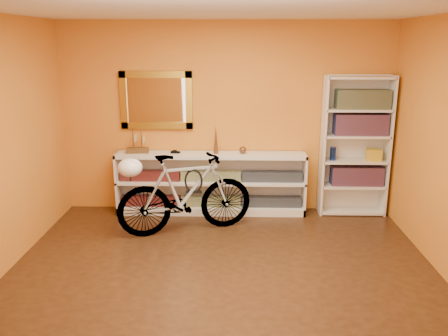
{
  "coord_description": "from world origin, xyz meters",
  "views": [
    {
      "loc": [
        0.12,
        -4.32,
        2.32
      ],
      "look_at": [
        0.0,
        0.7,
        0.95
      ],
      "focal_mm": 37.24,
      "sensor_mm": 36.0,
      "label": 1
    }
  ],
  "objects_px": {
    "bookcase": "(355,147)",
    "helmet": "(130,168)",
    "bicycle": "(186,193)",
    "console_unit": "(211,183)"
  },
  "relations": [
    {
      "from": "console_unit",
      "to": "helmet",
      "type": "height_order",
      "value": "helmet"
    },
    {
      "from": "bicycle",
      "to": "helmet",
      "type": "relative_size",
      "value": 5.92
    },
    {
      "from": "console_unit",
      "to": "helmet",
      "type": "relative_size",
      "value": 8.91
    },
    {
      "from": "helmet",
      "to": "bicycle",
      "type": "bearing_deg",
      "value": 18.88
    },
    {
      "from": "bookcase",
      "to": "helmet",
      "type": "height_order",
      "value": "bookcase"
    },
    {
      "from": "bookcase",
      "to": "helmet",
      "type": "distance_m",
      "value": 3.0
    },
    {
      "from": "helmet",
      "to": "bookcase",
      "type": "bearing_deg",
      "value": 18.32
    },
    {
      "from": "console_unit",
      "to": "bicycle",
      "type": "relative_size",
      "value": 1.5
    },
    {
      "from": "console_unit",
      "to": "bookcase",
      "type": "height_order",
      "value": "bookcase"
    },
    {
      "from": "bookcase",
      "to": "bicycle",
      "type": "xyz_separation_m",
      "value": [
        -2.23,
        -0.73,
        -0.44
      ]
    }
  ]
}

